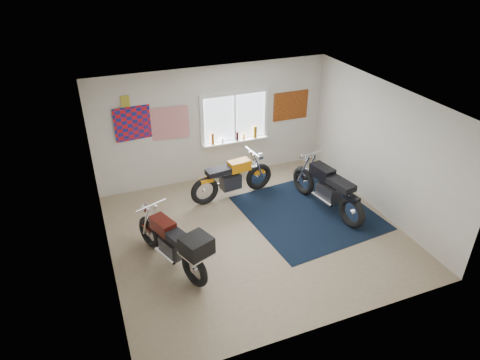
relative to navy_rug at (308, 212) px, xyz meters
name	(u,v)px	position (x,y,z in m)	size (l,w,h in m)	color
ground	(256,233)	(-1.32, -0.25, -0.01)	(5.50, 5.50, 0.00)	#9E896B
room_shell	(257,159)	(-1.32, -0.25, 1.63)	(5.50, 5.50, 5.50)	white
navy_rug	(308,212)	(0.00, 0.00, 0.00)	(2.50, 2.60, 0.01)	black
window_assembly	(235,121)	(-0.82, 2.21, 1.36)	(1.66, 0.17, 1.26)	white
oil_bottles	(239,135)	(-0.75, 2.15, 1.02)	(1.14, 0.09, 0.30)	#904A14
flag_display	(125,101)	(-3.22, 2.23, 2.14)	(1.60, 0.10, 1.17)	red
triumph_poster	(291,106)	(0.63, 2.23, 1.54)	(0.90, 0.03, 0.70)	#A54C14
yellow_triumph	(232,179)	(-1.27, 1.22, 0.44)	(2.00, 0.60, 1.01)	black
black_chrome_bike	(327,189)	(0.41, 0.00, 0.48)	(0.70, 2.15, 1.11)	black
maroon_tourer	(175,244)	(-3.02, -0.69, 0.53)	(1.04, 1.97, 1.02)	black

